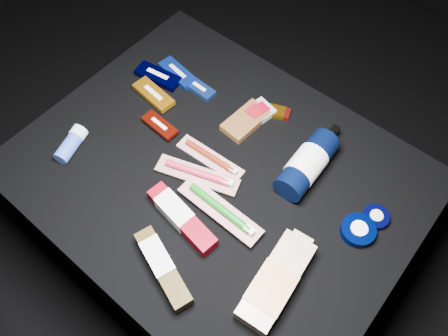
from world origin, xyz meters
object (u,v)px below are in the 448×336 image
Objects in this scene: lotion_bottle at (307,164)px; deodorant_stick at (71,144)px; toothpaste_carton_red at (179,216)px; bodywash_bottle at (275,283)px.

deodorant_stick is at bearing -149.77° from lotion_bottle.
lotion_bottle is 2.26× the size of deodorant_stick.
deodorant_stick is 0.52× the size of toothpaste_carton_red.
toothpaste_carton_red is at bearing 176.90° from bodywash_bottle.
bodywash_bottle is 0.62m from deodorant_stick.
deodorant_stick is at bearing 177.91° from bodywash_bottle.
lotion_bottle is 1.03× the size of bodywash_bottle.
bodywash_bottle is 1.14× the size of toothpaste_carton_red.
bodywash_bottle is at bearing -70.85° from lotion_bottle.
toothpaste_carton_red is (-0.27, -0.01, -0.00)m from bodywash_bottle.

